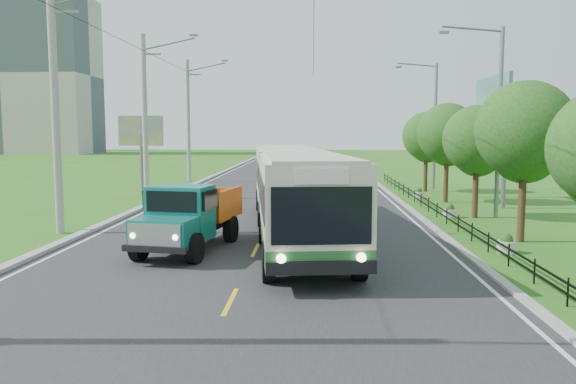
# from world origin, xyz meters

# --- Properties ---
(ground) EXTENTS (240.00, 240.00, 0.00)m
(ground) POSITION_xyz_m (0.00, 0.00, 0.00)
(ground) COLOR #266A19
(ground) RESTS_ON ground
(road) EXTENTS (14.00, 120.00, 0.02)m
(road) POSITION_xyz_m (0.00, 20.00, 0.01)
(road) COLOR #28282B
(road) RESTS_ON ground
(curb_left) EXTENTS (0.40, 120.00, 0.15)m
(curb_left) POSITION_xyz_m (-7.20, 20.00, 0.07)
(curb_left) COLOR #9E9E99
(curb_left) RESTS_ON ground
(curb_right) EXTENTS (0.30, 120.00, 0.10)m
(curb_right) POSITION_xyz_m (7.15, 20.00, 0.05)
(curb_right) COLOR #9E9E99
(curb_right) RESTS_ON ground
(edge_line_left) EXTENTS (0.12, 120.00, 0.00)m
(edge_line_left) POSITION_xyz_m (-6.65, 20.00, 0.02)
(edge_line_left) COLOR silver
(edge_line_left) RESTS_ON road
(edge_line_right) EXTENTS (0.12, 120.00, 0.00)m
(edge_line_right) POSITION_xyz_m (6.65, 20.00, 0.02)
(edge_line_right) COLOR silver
(edge_line_right) RESTS_ON road
(centre_dash) EXTENTS (0.12, 2.20, 0.00)m
(centre_dash) POSITION_xyz_m (0.00, 0.00, 0.02)
(centre_dash) COLOR yellow
(centre_dash) RESTS_ON road
(railing_right) EXTENTS (0.04, 40.00, 0.60)m
(railing_right) POSITION_xyz_m (8.00, 14.00, 0.30)
(railing_right) COLOR black
(railing_right) RESTS_ON ground
(pole_near) EXTENTS (3.51, 0.32, 10.00)m
(pole_near) POSITION_xyz_m (-8.26, 9.00, 5.09)
(pole_near) COLOR gray
(pole_near) RESTS_ON ground
(pole_mid) EXTENTS (3.51, 0.32, 10.00)m
(pole_mid) POSITION_xyz_m (-8.26, 21.00, 5.09)
(pole_mid) COLOR gray
(pole_mid) RESTS_ON ground
(pole_far) EXTENTS (3.51, 0.32, 10.00)m
(pole_far) POSITION_xyz_m (-8.26, 33.00, 5.09)
(pole_far) COLOR gray
(pole_far) RESTS_ON ground
(tree_third) EXTENTS (3.60, 3.62, 6.00)m
(tree_third) POSITION_xyz_m (9.86, 8.14, 3.99)
(tree_third) COLOR #382314
(tree_third) RESTS_ON ground
(tree_fourth) EXTENTS (3.24, 3.31, 5.40)m
(tree_fourth) POSITION_xyz_m (9.86, 14.14, 3.59)
(tree_fourth) COLOR #382314
(tree_fourth) RESTS_ON ground
(tree_fifth) EXTENTS (3.48, 3.52, 5.80)m
(tree_fifth) POSITION_xyz_m (9.86, 20.14, 3.85)
(tree_fifth) COLOR #382314
(tree_fifth) RESTS_ON ground
(tree_back) EXTENTS (3.30, 3.36, 5.50)m
(tree_back) POSITION_xyz_m (9.86, 26.14, 3.65)
(tree_back) COLOR #382314
(tree_back) RESTS_ON ground
(streetlight_mid) EXTENTS (3.02, 0.20, 9.07)m
(streetlight_mid) POSITION_xyz_m (10.64, 14.00, 4.90)
(streetlight_mid) COLOR slate
(streetlight_mid) RESTS_ON ground
(streetlight_far) EXTENTS (3.02, 0.20, 9.07)m
(streetlight_far) POSITION_xyz_m (10.64, 28.00, 4.90)
(streetlight_far) COLOR slate
(streetlight_far) RESTS_ON ground
(planter_near) EXTENTS (0.64, 0.64, 0.67)m
(planter_near) POSITION_xyz_m (8.60, 6.00, 0.29)
(planter_near) COLOR silver
(planter_near) RESTS_ON ground
(planter_mid) EXTENTS (0.64, 0.64, 0.67)m
(planter_mid) POSITION_xyz_m (8.60, 14.00, 0.29)
(planter_mid) COLOR silver
(planter_mid) RESTS_ON ground
(planter_far) EXTENTS (0.64, 0.64, 0.67)m
(planter_far) POSITION_xyz_m (8.60, 22.00, 0.29)
(planter_far) COLOR silver
(planter_far) RESTS_ON ground
(billboard_left) EXTENTS (3.00, 0.20, 5.20)m
(billboard_left) POSITION_xyz_m (-9.50, 24.00, 3.87)
(billboard_left) COLOR slate
(billboard_left) RESTS_ON ground
(billboard_right) EXTENTS (0.24, 6.00, 7.30)m
(billboard_right) POSITION_xyz_m (12.30, 20.00, 5.34)
(billboard_right) COLOR slate
(billboard_right) RESTS_ON ground
(apartment_near) EXTENTS (28.00, 14.00, 30.00)m
(apartment_near) POSITION_xyz_m (-55.00, 95.00, 15.00)
(apartment_near) COLOR #B7B2A3
(apartment_near) RESTS_ON ground
(bus) EXTENTS (4.66, 17.35, 3.31)m
(bus) POSITION_xyz_m (1.24, 8.95, 1.99)
(bus) COLOR #28652D
(bus) RESTS_ON ground
(dump_truck) EXTENTS (3.01, 5.82, 2.33)m
(dump_truck) POSITION_xyz_m (-2.29, 5.96, 1.32)
(dump_truck) COLOR #116B65
(dump_truck) RESTS_ON ground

